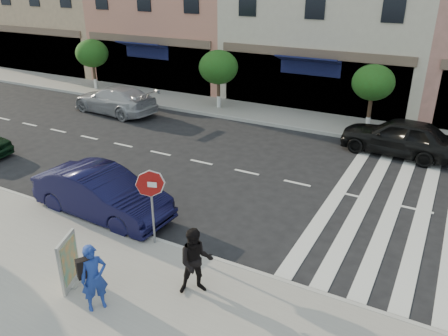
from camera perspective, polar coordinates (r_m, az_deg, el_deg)
ground at (r=13.40m, az=-4.51°, el=-6.81°), size 120.00×120.00×0.00m
sidewalk_near at (r=10.99m, az=-15.49°, el=-15.10°), size 60.00×4.50×0.15m
sidewalk_far at (r=22.59m, az=10.77°, el=6.13°), size 60.00×3.00×0.15m
building_centre at (r=27.50m, az=14.88°, el=20.46°), size 11.00×9.00×11.00m
street_tree_wa at (r=29.18m, az=-16.86°, el=14.12°), size 2.00×2.00×3.05m
street_tree_wb at (r=23.79m, az=-0.73°, el=13.00°), size 2.10×2.10×3.06m
street_tree_c at (r=21.15m, az=18.91°, el=10.47°), size 1.90×1.90×3.04m
stop_sign at (r=11.41m, az=-9.56°, el=-2.89°), size 0.74×0.25×2.17m
photographer at (r=9.96m, az=-16.63°, el=-13.58°), size 0.62×0.69×1.57m
walker at (r=10.00m, az=-3.71°, el=-12.08°), size 1.01×0.97×1.63m
poster_board at (r=10.85m, az=-19.58°, el=-11.59°), size 0.39×0.81×1.30m
car_near_mid at (r=13.79m, az=-15.66°, el=-3.22°), size 4.61×1.76×1.50m
car_far_left at (r=24.24m, az=-14.10°, el=8.66°), size 5.20×2.54×1.46m
car_far_mid at (r=19.25m, az=21.83°, el=3.85°), size 4.68×2.20×1.55m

